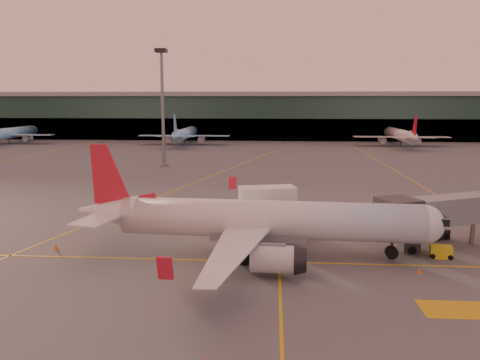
# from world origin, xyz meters

# --- Properties ---
(ground) EXTENTS (600.00, 600.00, 0.00)m
(ground) POSITION_xyz_m (0.00, 0.00, 0.00)
(ground) COLOR #4C4F54
(ground) RESTS_ON ground
(taxi_markings) EXTENTS (100.12, 173.00, 0.01)m
(taxi_markings) POSITION_xyz_m (-7.32, 44.49, 0.01)
(taxi_markings) COLOR gold
(taxi_markings) RESTS_ON ground
(terminal) EXTENTS (400.00, 20.00, 17.60)m
(terminal) POSITION_xyz_m (0.00, 141.79, 8.76)
(terminal) COLOR #19382D
(terminal) RESTS_ON ground
(mast_west_near) EXTENTS (2.40, 2.40, 25.60)m
(mast_west_near) POSITION_xyz_m (-20.00, 66.00, 14.86)
(mast_west_near) COLOR slate
(mast_west_near) RESTS_ON ground
(distant_aircraft_row) EXTENTS (290.00, 34.00, 13.00)m
(distant_aircraft_row) POSITION_xyz_m (-21.00, 118.00, 0.00)
(distant_aircraft_row) COLOR #8BC1E9
(distant_aircraft_row) RESTS_ON ground
(main_airplane) EXTENTS (34.93, 31.45, 10.54)m
(main_airplane) POSITION_xyz_m (2.85, 6.75, 3.43)
(main_airplane) COLOR silver
(main_airplane) RESTS_ON ground
(catering_truck) EXTENTS (6.82, 4.11, 4.94)m
(catering_truck) POSITION_xyz_m (3.81, 16.27, 2.81)
(catering_truck) COLOR red
(catering_truck) RESTS_ON ground
(gpu_cart) EXTENTS (2.17, 1.52, 1.17)m
(gpu_cart) POSITION_xyz_m (20.29, 7.37, 0.57)
(gpu_cart) COLOR yellow
(gpu_cart) RESTS_ON ground
(pushback_tug) EXTENTS (3.63, 2.78, 1.66)m
(pushback_tug) POSITION_xyz_m (21.53, 13.56, 0.68)
(pushback_tug) COLOR black
(pushback_tug) RESTS_ON ground
(cone_tail) EXTENTS (0.46, 0.46, 0.59)m
(cone_tail) POSITION_xyz_m (-17.20, 7.13, 0.28)
(cone_tail) COLOR #FE5B0D
(cone_tail) RESTS_ON ground
(cone_wing_left) EXTENTS (0.39, 0.39, 0.50)m
(cone_wing_left) POSITION_xyz_m (0.77, 23.90, 0.24)
(cone_wing_left) COLOR #FE5B0D
(cone_wing_left) RESTS_ON ground
(cone_fwd) EXTENTS (0.38, 0.38, 0.48)m
(cone_fwd) POSITION_xyz_m (17.00, 3.01, 0.23)
(cone_fwd) COLOR #FE5B0D
(cone_fwd) RESTS_ON ground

